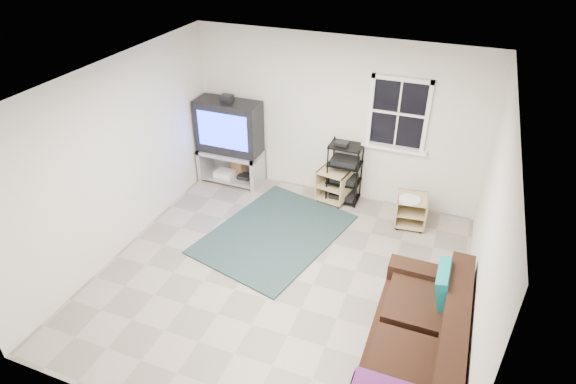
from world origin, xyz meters
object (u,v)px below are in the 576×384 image
at_px(side_table_left, 335,183).
at_px(side_table_right, 411,208).
at_px(av_rack, 344,176).
at_px(sofa, 418,346).
at_px(tv_unit, 230,135).

distance_m(side_table_left, side_table_right, 1.30).
distance_m(av_rack, sofa, 3.32).
relative_size(tv_unit, av_rack, 1.52).
bearing_deg(side_table_left, side_table_right, -12.34).
bearing_deg(side_table_right, side_table_left, 167.66).
height_order(tv_unit, av_rack, tv_unit).
xyz_separation_m(av_rack, side_table_right, (1.13, -0.28, -0.16)).
relative_size(tv_unit, sofa, 0.76).
relative_size(av_rack, side_table_right, 2.03).
xyz_separation_m(side_table_left, sofa, (1.75, -2.90, 0.04)).
relative_size(side_table_right, sofa, 0.25).
xyz_separation_m(tv_unit, side_table_left, (1.83, 0.07, -0.57)).
bearing_deg(tv_unit, side_table_right, -3.76).
height_order(tv_unit, side_table_left, tv_unit).
bearing_deg(sofa, side_table_left, 121.07).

